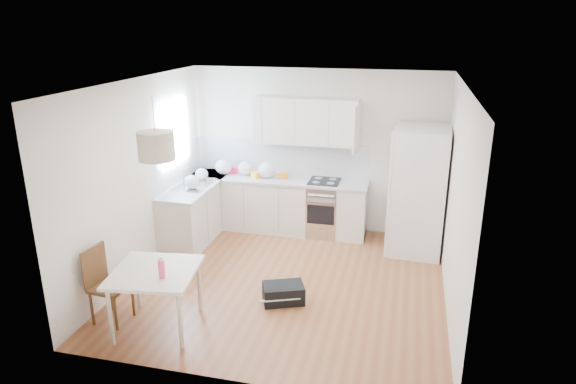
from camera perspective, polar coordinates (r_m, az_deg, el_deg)
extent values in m
plane|color=brown|center=(7.16, -0.16, -9.99)|extent=(4.20, 4.20, 0.00)
plane|color=white|center=(6.33, -0.18, 12.00)|extent=(4.20, 4.20, 0.00)
plane|color=silver|center=(8.60, 3.15, 4.58)|extent=(4.20, 0.00, 4.20)
plane|color=silver|center=(7.39, -16.21, 1.50)|extent=(0.00, 4.20, 4.20)
plane|color=silver|center=(6.48, 18.17, -1.06)|extent=(0.00, 4.20, 4.20)
cube|color=#BFE0F9|center=(8.27, -12.52, 6.44)|extent=(0.02, 1.00, 1.00)
cube|color=beige|center=(8.71, -1.20, -1.47)|extent=(3.00, 0.60, 0.88)
cube|color=beige|center=(8.56, -10.03, -2.14)|extent=(0.60, 1.80, 0.88)
cube|color=silver|center=(8.57, -1.22, 1.42)|extent=(3.02, 0.64, 0.04)
cube|color=silver|center=(8.41, -10.20, 0.79)|extent=(0.64, 1.82, 0.04)
cube|color=silver|center=(8.75, -0.74, 3.91)|extent=(3.00, 0.01, 0.58)
cube|color=silver|center=(8.44, -12.16, 2.93)|extent=(0.01, 1.80, 0.58)
cube|color=beige|center=(8.36, 1.99, 7.88)|extent=(1.70, 0.32, 0.75)
cube|color=beige|center=(6.07, -14.60, -8.60)|extent=(1.05, 1.05, 0.04)
cylinder|color=beige|center=(6.08, -19.14, -13.00)|extent=(0.05, 0.05, 0.69)
cylinder|color=beige|center=(5.81, -11.89, -13.86)|extent=(0.05, 0.05, 0.69)
cylinder|color=beige|center=(6.70, -16.40, -9.63)|extent=(0.05, 0.05, 0.69)
cylinder|color=beige|center=(6.45, -9.84, -10.21)|extent=(0.05, 0.05, 0.69)
cylinder|color=#F5446F|center=(5.82, -13.89, -8.14)|extent=(0.09, 0.09, 0.25)
cube|color=black|center=(6.66, -0.52, -11.18)|extent=(0.60, 0.50, 0.24)
cylinder|color=beige|center=(5.54, -14.45, 4.98)|extent=(0.49, 0.49, 0.30)
ellipsoid|color=white|center=(8.81, -7.19, 2.77)|extent=(0.29, 0.24, 0.26)
ellipsoid|color=white|center=(8.72, -4.75, 2.62)|extent=(0.26, 0.22, 0.24)
ellipsoid|color=white|center=(8.56, -2.35, 2.46)|extent=(0.29, 0.25, 0.26)
ellipsoid|color=white|center=(8.57, -9.58, 1.97)|extent=(0.21, 0.18, 0.19)
ellipsoid|color=white|center=(8.13, -10.63, 1.09)|extent=(0.24, 0.21, 0.22)
cube|color=orange|center=(8.51, -0.53, 1.81)|extent=(0.17, 0.14, 0.10)
cube|color=#FFA528|center=(8.59, -3.62, 1.94)|extent=(0.18, 0.17, 0.10)
cube|color=red|center=(8.87, -6.19, 2.42)|extent=(0.18, 0.13, 0.11)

